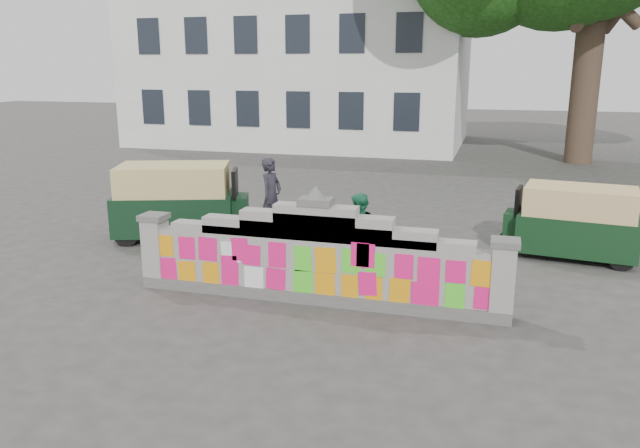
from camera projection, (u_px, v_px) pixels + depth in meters
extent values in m
plane|color=#383533|center=(316.00, 301.00, 10.63)|extent=(100.00, 100.00, 0.00)
cube|color=#4C4C49|center=(316.00, 296.00, 10.60)|extent=(6.40, 0.42, 0.20)
cube|color=gray|center=(316.00, 268.00, 10.48)|extent=(6.40, 0.32, 1.00)
cube|color=gray|center=(316.00, 235.00, 10.34)|extent=(5.20, 0.32, 0.14)
cube|color=gray|center=(316.00, 231.00, 10.32)|extent=(4.00, 0.32, 0.28)
cube|color=gray|center=(316.00, 226.00, 10.30)|extent=(2.60, 0.32, 0.44)
cube|color=gray|center=(316.00, 222.00, 10.28)|extent=(1.40, 0.32, 0.58)
cube|color=#4C4C49|center=(316.00, 202.00, 10.20)|extent=(0.55, 0.36, 0.12)
cone|color=#4C4C49|center=(316.00, 192.00, 10.16)|extent=(0.36, 0.36, 0.22)
cube|color=gray|center=(156.00, 252.00, 11.28)|extent=(0.36, 0.40, 1.24)
cube|color=#4C4C49|center=(154.00, 217.00, 11.12)|extent=(0.44, 0.44, 0.10)
cube|color=gray|center=(503.00, 283.00, 9.67)|extent=(0.36, 0.40, 1.24)
cube|color=#4C4C49|center=(506.00, 243.00, 9.50)|extent=(0.44, 0.44, 0.10)
cube|color=silver|center=(306.00, 63.00, 32.00)|extent=(16.00, 10.00, 8.00)
cylinder|color=#38281E|center=(585.00, 88.00, 25.05)|extent=(1.10, 1.10, 6.00)
imported|color=black|center=(272.00, 223.00, 13.87)|extent=(2.01, 1.04, 1.01)
imported|color=black|center=(272.00, 207.00, 13.78)|extent=(0.52, 0.69, 1.70)
imported|color=#227F54|center=(358.00, 232.00, 12.06)|extent=(0.63, 0.78, 1.53)
cube|color=black|center=(176.00, 212.00, 14.37)|extent=(2.99, 2.23, 0.89)
cube|color=tan|center=(174.00, 179.00, 14.18)|extent=(2.76, 2.10, 0.67)
cube|color=black|center=(236.00, 212.00, 14.44)|extent=(0.78, 0.91, 0.78)
cube|color=black|center=(235.00, 184.00, 14.27)|extent=(0.34, 0.76, 0.67)
cylinder|color=black|center=(241.00, 226.00, 14.52)|extent=(0.57, 0.31, 0.55)
cylinder|color=black|center=(126.00, 234.00, 13.81)|extent=(0.57, 0.31, 0.55)
cylinder|color=black|center=(139.00, 221.00, 14.99)|extent=(0.57, 0.31, 0.55)
cube|color=black|center=(577.00, 233.00, 12.90)|extent=(2.48, 1.58, 0.78)
cube|color=tan|center=(580.00, 201.00, 12.73)|extent=(2.28, 1.50, 0.58)
cube|color=black|center=(516.00, 227.00, 13.38)|extent=(0.58, 0.74, 0.68)
cube|color=black|center=(518.00, 201.00, 13.23)|extent=(0.17, 0.68, 0.58)
cylinder|color=black|center=(511.00, 240.00, 13.49)|extent=(0.50, 0.18, 0.48)
cylinder|color=black|center=(621.00, 245.00, 13.10)|extent=(0.50, 0.18, 0.48)
cylinder|color=black|center=(622.00, 259.00, 12.15)|extent=(0.50, 0.18, 0.48)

